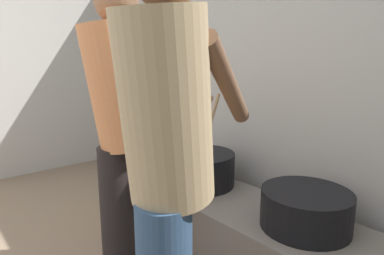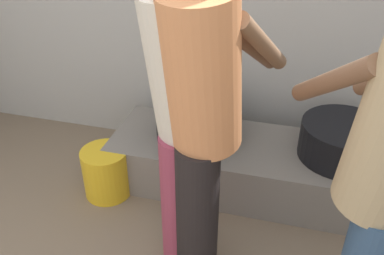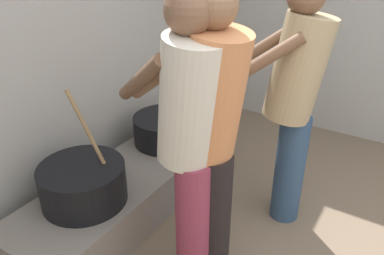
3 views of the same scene
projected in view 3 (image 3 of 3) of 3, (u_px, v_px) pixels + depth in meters
name	position (u px, v px, depth m)	size (l,w,h in m)	color
block_enclosure_rear	(31.00, 52.00, 2.39)	(4.97, 0.20, 2.33)	#ADA8A0
hearth_ledge	(135.00, 186.00, 2.82)	(1.97, 0.60, 0.32)	slate
cooking_pot_main	(83.00, 183.00, 2.36)	(0.53, 0.53, 0.70)	black
cooking_pot_secondary	(166.00, 129.00, 3.04)	(0.51, 0.51, 0.22)	black
cook_in_orange_shirt	(211.00, 128.00, 1.92)	(0.50, 0.75, 1.67)	black
cook_in_tan_shirt	(294.00, 95.00, 2.36)	(0.58, 0.75, 1.64)	navy
cook_in_cream_shirt	(190.00, 134.00, 1.89)	(0.58, 0.75, 1.65)	#8C3347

